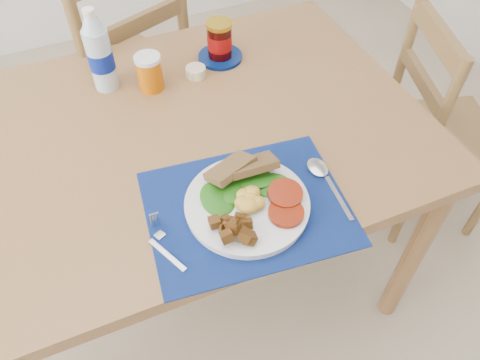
{
  "coord_description": "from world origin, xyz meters",
  "views": [
    {
      "loc": [
        -0.14,
        -0.68,
        1.58
      ],
      "look_at": [
        0.12,
        -0.06,
        0.8
      ],
      "focal_mm": 35.0,
      "sensor_mm": 36.0,
      "label": 1
    }
  ],
  "objects_px": {
    "breakfast_plate": "(246,204)",
    "water_bottle": "(100,55)",
    "chair_far": "(122,52)",
    "juice_glass": "(150,73)",
    "jam_on_saucer": "(220,43)",
    "chair_end": "(440,109)"
  },
  "relations": [
    {
      "from": "chair_end",
      "to": "juice_glass",
      "type": "bearing_deg",
      "value": 93.22
    },
    {
      "from": "chair_end",
      "to": "breakfast_plate",
      "type": "distance_m",
      "value": 0.93
    },
    {
      "from": "breakfast_plate",
      "to": "chair_far",
      "type": "bearing_deg",
      "value": 82.81
    },
    {
      "from": "chair_far",
      "to": "juice_glass",
      "type": "bearing_deg",
      "value": 69.49
    },
    {
      "from": "water_bottle",
      "to": "juice_glass",
      "type": "relative_size",
      "value": 2.41
    },
    {
      "from": "water_bottle",
      "to": "jam_on_saucer",
      "type": "relative_size",
      "value": 1.77
    },
    {
      "from": "chair_far",
      "to": "breakfast_plate",
      "type": "height_order",
      "value": "chair_far"
    },
    {
      "from": "water_bottle",
      "to": "jam_on_saucer",
      "type": "height_order",
      "value": "water_bottle"
    },
    {
      "from": "chair_end",
      "to": "breakfast_plate",
      "type": "bearing_deg",
      "value": 125.11
    },
    {
      "from": "jam_on_saucer",
      "to": "water_bottle",
      "type": "bearing_deg",
      "value": -179.93
    },
    {
      "from": "breakfast_plate",
      "to": "jam_on_saucer",
      "type": "xyz_separation_m",
      "value": [
        0.16,
        0.56,
        0.03
      ]
    },
    {
      "from": "chair_far",
      "to": "chair_end",
      "type": "bearing_deg",
      "value": 123.15
    },
    {
      "from": "water_bottle",
      "to": "juice_glass",
      "type": "xyz_separation_m",
      "value": [
        0.11,
        -0.06,
        -0.06
      ]
    },
    {
      "from": "chair_far",
      "to": "water_bottle",
      "type": "height_order",
      "value": "chair_far"
    },
    {
      "from": "breakfast_plate",
      "to": "water_bottle",
      "type": "distance_m",
      "value": 0.59
    },
    {
      "from": "chair_far",
      "to": "chair_end",
      "type": "xyz_separation_m",
      "value": [
        0.93,
        -0.64,
        -0.07
      ]
    },
    {
      "from": "chair_far",
      "to": "jam_on_saucer",
      "type": "distance_m",
      "value": 0.48
    },
    {
      "from": "chair_far",
      "to": "water_bottle",
      "type": "relative_size",
      "value": 5.14
    },
    {
      "from": "juice_glass",
      "to": "jam_on_saucer",
      "type": "distance_m",
      "value": 0.24
    },
    {
      "from": "chair_far",
      "to": "jam_on_saucer",
      "type": "xyz_separation_m",
      "value": [
        0.24,
        -0.37,
        0.2
      ]
    },
    {
      "from": "water_bottle",
      "to": "juice_glass",
      "type": "bearing_deg",
      "value": -26.75
    },
    {
      "from": "chair_far",
      "to": "juice_glass",
      "type": "xyz_separation_m",
      "value": [
        0.01,
        -0.43,
        0.19
      ]
    }
  ]
}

